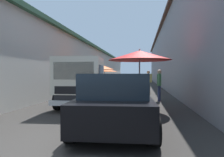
{
  "coord_description": "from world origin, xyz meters",
  "views": [
    {
      "loc": [
        -3.69,
        -1.51,
        1.45
      ],
      "look_at": [
        8.74,
        0.45,
        1.14
      ],
      "focal_mm": 31.13,
      "sensor_mm": 36.0,
      "label": 1
    }
  ],
  "objects_px": {
    "fruit_stall_far_right": "(139,62)",
    "parked_scooter": "(85,88)",
    "fruit_stall_near_left": "(96,71)",
    "fruit_stall_far_left": "(104,72)",
    "delivery_truck": "(84,83)",
    "vendor_by_crates": "(159,83)",
    "vendor_in_shade": "(148,80)",
    "hatchback_car": "(116,100)"
  },
  "relations": [
    {
      "from": "fruit_stall_far_left",
      "to": "parked_scooter",
      "type": "bearing_deg",
      "value": -179.74
    },
    {
      "from": "parked_scooter",
      "to": "fruit_stall_far_right",
      "type": "bearing_deg",
      "value": -144.65
    },
    {
      "from": "vendor_by_crates",
      "to": "fruit_stall_near_left",
      "type": "bearing_deg",
      "value": 69.6
    },
    {
      "from": "hatchback_car",
      "to": "fruit_stall_far_right",
      "type": "bearing_deg",
      "value": -11.45
    },
    {
      "from": "hatchback_car",
      "to": "vendor_by_crates",
      "type": "height_order",
      "value": "vendor_by_crates"
    },
    {
      "from": "delivery_truck",
      "to": "fruit_stall_far_left",
      "type": "bearing_deg",
      "value": 7.16
    },
    {
      "from": "fruit_stall_far_right",
      "to": "vendor_by_crates",
      "type": "xyz_separation_m",
      "value": [
        2.61,
        -1.02,
        -0.97
      ]
    },
    {
      "from": "fruit_stall_far_right",
      "to": "delivery_truck",
      "type": "bearing_deg",
      "value": 86.13
    },
    {
      "from": "fruit_stall_far_right",
      "to": "vendor_in_shade",
      "type": "xyz_separation_m",
      "value": [
        6.18,
        -0.56,
        -0.96
      ]
    },
    {
      "from": "hatchback_car",
      "to": "delivery_truck",
      "type": "bearing_deg",
      "value": 32.4
    },
    {
      "from": "fruit_stall_near_left",
      "to": "hatchback_car",
      "type": "distance_m",
      "value": 7.13
    },
    {
      "from": "fruit_stall_near_left",
      "to": "fruit_stall_far_left",
      "type": "height_order",
      "value": "fruit_stall_near_left"
    },
    {
      "from": "delivery_truck",
      "to": "vendor_by_crates",
      "type": "distance_m",
      "value": 4.18
    },
    {
      "from": "fruit_stall_far_right",
      "to": "vendor_by_crates",
      "type": "distance_m",
      "value": 2.97
    },
    {
      "from": "fruit_stall_near_left",
      "to": "fruit_stall_far_left",
      "type": "relative_size",
      "value": 0.81
    },
    {
      "from": "hatchback_car",
      "to": "parked_scooter",
      "type": "relative_size",
      "value": 2.37
    },
    {
      "from": "vendor_in_shade",
      "to": "parked_scooter",
      "type": "distance_m",
      "value": 4.55
    },
    {
      "from": "fruit_stall_far_left",
      "to": "vendor_by_crates",
      "type": "height_order",
      "value": "fruit_stall_far_left"
    },
    {
      "from": "fruit_stall_near_left",
      "to": "vendor_in_shade",
      "type": "relative_size",
      "value": 1.34
    },
    {
      "from": "fruit_stall_far_left",
      "to": "parked_scooter",
      "type": "xyz_separation_m",
      "value": [
        -7.27,
        -0.03,
        -1.19
      ]
    },
    {
      "from": "hatchback_car",
      "to": "vendor_by_crates",
      "type": "bearing_deg",
      "value": -16.44
    },
    {
      "from": "fruit_stall_far_right",
      "to": "parked_scooter",
      "type": "height_order",
      "value": "fruit_stall_far_right"
    },
    {
      "from": "vendor_in_shade",
      "to": "fruit_stall_far_left",
      "type": "bearing_deg",
      "value": 34.29
    },
    {
      "from": "parked_scooter",
      "to": "vendor_by_crates",
      "type": "bearing_deg",
      "value": -120.48
    },
    {
      "from": "fruit_stall_near_left",
      "to": "parked_scooter",
      "type": "distance_m",
      "value": 2.25
    },
    {
      "from": "vendor_by_crates",
      "to": "hatchback_car",
      "type": "bearing_deg",
      "value": 163.56
    },
    {
      "from": "fruit_stall_near_left",
      "to": "hatchback_car",
      "type": "relative_size",
      "value": 0.56
    },
    {
      "from": "fruit_stall_far_right",
      "to": "vendor_in_shade",
      "type": "relative_size",
      "value": 1.51
    },
    {
      "from": "vendor_by_crates",
      "to": "vendor_in_shade",
      "type": "height_order",
      "value": "vendor_in_shade"
    },
    {
      "from": "vendor_by_crates",
      "to": "parked_scooter",
      "type": "height_order",
      "value": "vendor_by_crates"
    },
    {
      "from": "hatchback_car",
      "to": "vendor_by_crates",
      "type": "xyz_separation_m",
      "value": [
        5.31,
        -1.57,
        0.23
      ]
    },
    {
      "from": "fruit_stall_near_left",
      "to": "fruit_stall_far_right",
      "type": "height_order",
      "value": "fruit_stall_far_right"
    },
    {
      "from": "parked_scooter",
      "to": "delivery_truck",
      "type": "bearing_deg",
      "value": -163.84
    },
    {
      "from": "delivery_truck",
      "to": "parked_scooter",
      "type": "height_order",
      "value": "delivery_truck"
    },
    {
      "from": "fruit_stall_far_right",
      "to": "vendor_in_shade",
      "type": "distance_m",
      "value": 6.28
    },
    {
      "from": "fruit_stall_far_right",
      "to": "parked_scooter",
      "type": "distance_m",
      "value": 6.93
    },
    {
      "from": "fruit_stall_near_left",
      "to": "fruit_stall_far_left",
      "type": "distance_m",
      "value": 8.86
    },
    {
      "from": "fruit_stall_far_left",
      "to": "fruit_stall_far_right",
      "type": "bearing_deg",
      "value": -162.85
    },
    {
      "from": "fruit_stall_near_left",
      "to": "hatchback_car",
      "type": "bearing_deg",
      "value": -161.83
    },
    {
      "from": "fruit_stall_far_left",
      "to": "hatchback_car",
      "type": "relative_size",
      "value": 0.69
    },
    {
      "from": "fruit_stall_near_left",
      "to": "fruit_stall_far_right",
      "type": "xyz_separation_m",
      "value": [
        -4.02,
        -2.75,
        0.29
      ]
    },
    {
      "from": "parked_scooter",
      "to": "fruit_stall_near_left",
      "type": "bearing_deg",
      "value": -142.23
    }
  ]
}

